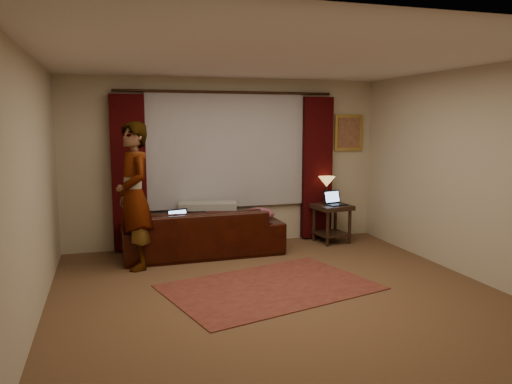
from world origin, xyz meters
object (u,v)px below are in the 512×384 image
sofa (202,223)px  tiffany_lamp (326,190)px  laptop_sofa (181,218)px  person (134,196)px  end_table (332,224)px  laptop_table (336,198)px

sofa → tiffany_lamp: size_ratio=5.25×
tiffany_lamp → laptop_sofa: bearing=-170.7°
sofa → person: bearing=21.5°
laptop_sofa → sofa: bearing=3.7°
end_table → tiffany_lamp: bearing=99.9°
tiffany_lamp → laptop_table: (0.08, -0.21, -0.11)m
person → tiffany_lamp: bearing=87.6°
laptop_sofa → laptop_table: bearing=-11.3°
sofa → person: person is taller
sofa → end_table: size_ratio=3.74×
tiffany_lamp → person: person is taller
laptop_sofa → tiffany_lamp: size_ratio=0.76×
sofa → end_table: sofa is taller
person → laptop_sofa: bearing=99.5°
tiffany_lamp → person: size_ratio=0.23×
sofa → tiffany_lamp: (2.10, 0.28, 0.37)m
laptop_table → tiffany_lamp: bearing=97.0°
sofa → person: 1.18m
tiffany_lamp → end_table: bearing=-80.1°
sofa → laptop_table: bearing=-179.4°
end_table → person: 3.22m
laptop_table → person: (-3.16, -0.49, 0.24)m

